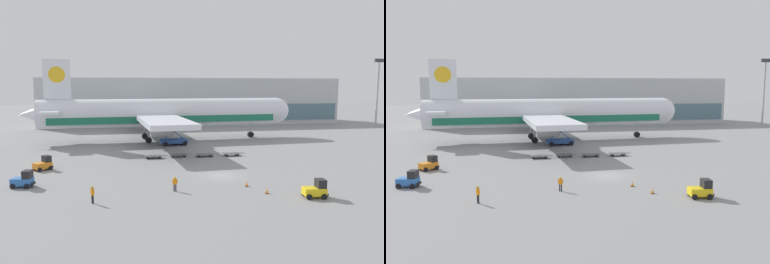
% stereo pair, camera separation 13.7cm
% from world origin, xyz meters
% --- Properties ---
extents(ground_plane, '(400.00, 400.00, 0.00)m').
position_xyz_m(ground_plane, '(0.00, 0.00, 0.00)').
color(ground_plane, gray).
extents(terminal_building, '(90.00, 18.20, 14.00)m').
position_xyz_m(terminal_building, '(9.22, 69.63, 6.99)').
color(terminal_building, '#B2B7BC').
rests_on(terminal_building, ground_plane).
extents(light_mast, '(2.80, 0.50, 19.48)m').
position_xyz_m(light_mast, '(60.45, 50.56, 11.51)').
color(light_mast, '#9EA0A5').
rests_on(light_mast, ground_plane).
extents(airplane_main, '(58.10, 48.39, 17.00)m').
position_xyz_m(airplane_main, '(-4.14, 33.39, 5.84)').
color(airplane_main, silver).
rests_on(airplane_main, ground_plane).
extents(scissor_lift_loader, '(5.37, 3.64, 4.92)m').
position_xyz_m(scissor_lift_loader, '(-2.51, 26.79, 1.91)').
color(scissor_lift_loader, '#284C99').
rests_on(scissor_lift_loader, ground_plane).
extents(baggage_tug_foreground, '(2.66, 2.02, 2.00)m').
position_xyz_m(baggage_tug_foreground, '(-24.01, -1.16, 0.88)').
color(baggage_tug_foreground, '#2D66B7').
rests_on(baggage_tug_foreground, ground_plane).
extents(baggage_tug_mid, '(2.79, 2.67, 2.00)m').
position_xyz_m(baggage_tug_mid, '(-23.55, 7.91, 0.88)').
color(baggage_tug_mid, orange).
rests_on(baggage_tug_mid, ground_plane).
extents(baggage_tug_far, '(2.60, 1.89, 2.00)m').
position_xyz_m(baggage_tug_far, '(7.37, -11.22, 0.88)').
color(baggage_tug_far, yellow).
rests_on(baggage_tug_far, ground_plane).
extents(baggage_dolly_lead, '(3.71, 1.54, 0.48)m').
position_xyz_m(baggage_dolly_lead, '(-7.67, 13.52, 0.39)').
color(baggage_dolly_lead, '#56565B').
rests_on(baggage_dolly_lead, ground_plane).
extents(baggage_dolly_second, '(3.71, 1.54, 0.48)m').
position_xyz_m(baggage_dolly_second, '(-3.54, 13.92, 0.39)').
color(baggage_dolly_second, '#56565B').
rests_on(baggage_dolly_second, ground_plane).
extents(baggage_dolly_third, '(3.71, 1.54, 0.48)m').
position_xyz_m(baggage_dolly_third, '(0.84, 13.39, 0.39)').
color(baggage_dolly_third, '#56565B').
rests_on(baggage_dolly_third, ground_plane).
extents(baggage_dolly_trail, '(3.71, 1.54, 0.48)m').
position_xyz_m(baggage_dolly_trail, '(5.46, 13.39, 0.39)').
color(baggage_dolly_trail, '#56565B').
rests_on(baggage_dolly_trail, ground_plane).
extents(ground_crew_near, '(0.38, 0.50, 1.83)m').
position_xyz_m(ground_crew_near, '(-15.68, -8.89, 1.09)').
color(ground_crew_near, black).
rests_on(ground_crew_near, ground_plane).
extents(ground_crew_far, '(0.53, 0.35, 1.69)m').
position_xyz_m(ground_crew_far, '(-6.93, -6.07, 0.99)').
color(ground_crew_far, black).
rests_on(ground_crew_far, ground_plane).
extents(traffic_cone_near, '(0.40, 0.40, 0.65)m').
position_xyz_m(traffic_cone_near, '(2.88, -8.80, 0.32)').
color(traffic_cone_near, black).
rests_on(traffic_cone_near, ground_plane).
extents(traffic_cone_far, '(0.40, 0.40, 0.66)m').
position_xyz_m(traffic_cone_far, '(1.66, -5.60, 0.32)').
color(traffic_cone_far, black).
rests_on(traffic_cone_far, ground_plane).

